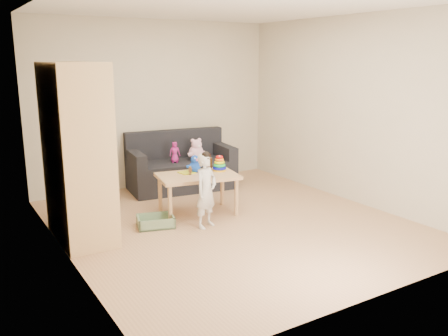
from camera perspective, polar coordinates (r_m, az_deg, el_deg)
room at (r=5.67m, az=0.89°, el=5.85°), size 4.50×4.50×4.50m
wardrobe at (r=5.50m, az=-17.26°, el=1.73°), size 0.55×1.10×1.98m
sofa at (r=7.47m, az=-5.14°, el=-0.81°), size 1.69×0.99×0.45m
play_table at (r=6.24m, az=-3.17°, el=-3.17°), size 1.11×0.81×0.53m
storage_bin at (r=5.89m, az=-8.23°, el=-6.35°), size 0.51×0.44×0.13m
toddler at (r=5.71m, az=-2.16°, el=-2.88°), size 0.39×0.33×0.89m
pink_bear at (r=7.44m, az=-3.37°, el=2.08°), size 0.31×0.28×0.29m
doll at (r=7.27m, az=-5.95°, el=1.88°), size 0.19×0.15×0.32m
ring_stacker at (r=6.35m, az=-0.55°, el=0.38°), size 0.18×0.18×0.21m
brown_bottle at (r=6.38m, az=-1.78°, el=0.56°), size 0.08×0.08×0.23m
blue_plush at (r=6.27m, az=-3.54°, el=0.54°), size 0.24×0.22×0.24m
wooden_figure at (r=6.15m, az=-4.08°, el=-0.30°), size 0.06×0.06×0.12m
yellow_book at (r=6.27m, az=-4.52°, el=-0.54°), size 0.20×0.20×0.01m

